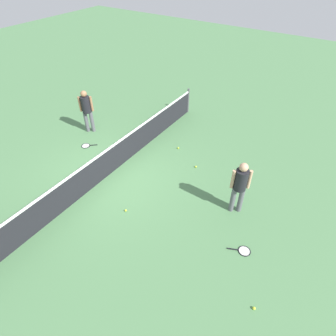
{
  "coord_description": "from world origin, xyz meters",
  "views": [
    {
      "loc": [
        -4.81,
        -5.47,
        6.11
      ],
      "look_at": [
        0.39,
        -2.02,
        0.9
      ],
      "focal_mm": 30.3,
      "sensor_mm": 36.0,
      "label": 1
    }
  ],
  "objects_px": {
    "player_far_side": "(87,108)",
    "tennis_ball_baseline": "(254,308)",
    "tennis_ball_stray_left": "(196,167)",
    "player_near_side": "(240,184)",
    "tennis_racket_near_player": "(243,251)",
    "tennis_ball_near_player": "(126,210)",
    "tennis_ball_by_net": "(178,148)",
    "tennis_racket_far_player": "(86,146)"
  },
  "relations": [
    {
      "from": "tennis_ball_by_net",
      "to": "player_far_side",
      "type": "bearing_deg",
      "value": 104.14
    },
    {
      "from": "player_near_side",
      "to": "tennis_ball_stray_left",
      "type": "distance_m",
      "value": 2.34
    },
    {
      "from": "player_near_side",
      "to": "tennis_racket_near_player",
      "type": "distance_m",
      "value": 1.69
    },
    {
      "from": "player_near_side",
      "to": "tennis_ball_by_net",
      "type": "xyz_separation_m",
      "value": [
        1.64,
        2.91,
        -0.98
      ]
    },
    {
      "from": "tennis_racket_far_player",
      "to": "tennis_ball_by_net",
      "type": "xyz_separation_m",
      "value": [
        1.74,
        -2.94,
        0.02
      ]
    },
    {
      "from": "tennis_ball_by_net",
      "to": "tennis_ball_stray_left",
      "type": "distance_m",
      "value": 1.21
    },
    {
      "from": "tennis_ball_near_player",
      "to": "tennis_ball_by_net",
      "type": "distance_m",
      "value": 3.41
    },
    {
      "from": "player_far_side",
      "to": "tennis_ball_baseline",
      "type": "xyz_separation_m",
      "value": [
        -3.1,
        -7.91,
        -0.98
      ]
    },
    {
      "from": "tennis_racket_far_player",
      "to": "tennis_ball_near_player",
      "type": "height_order",
      "value": "tennis_ball_near_player"
    },
    {
      "from": "player_far_side",
      "to": "tennis_ball_stray_left",
      "type": "relative_size",
      "value": 25.76
    },
    {
      "from": "player_near_side",
      "to": "tennis_racket_far_player",
      "type": "relative_size",
      "value": 3.1
    },
    {
      "from": "tennis_ball_near_player",
      "to": "tennis_ball_baseline",
      "type": "height_order",
      "value": "same"
    },
    {
      "from": "tennis_racket_near_player",
      "to": "tennis_ball_baseline",
      "type": "bearing_deg",
      "value": -149.07
    },
    {
      "from": "tennis_ball_near_player",
      "to": "tennis_ball_by_net",
      "type": "xyz_separation_m",
      "value": [
        3.39,
        0.36,
        0.0
      ]
    },
    {
      "from": "player_near_side",
      "to": "tennis_ball_near_player",
      "type": "height_order",
      "value": "player_near_side"
    },
    {
      "from": "tennis_ball_stray_left",
      "to": "player_far_side",
      "type": "bearing_deg",
      "value": 93.86
    },
    {
      "from": "player_near_side",
      "to": "tennis_ball_stray_left",
      "type": "xyz_separation_m",
      "value": [
        1.06,
        1.85,
        -0.98
      ]
    },
    {
      "from": "player_far_side",
      "to": "tennis_ball_by_net",
      "type": "bearing_deg",
      "value": -75.86
    },
    {
      "from": "player_near_side",
      "to": "player_far_side",
      "type": "height_order",
      "value": "same"
    },
    {
      "from": "player_far_side",
      "to": "tennis_ball_baseline",
      "type": "distance_m",
      "value": 8.55
    },
    {
      "from": "tennis_racket_near_player",
      "to": "tennis_ball_baseline",
      "type": "xyz_separation_m",
      "value": [
        -1.21,
        -0.73,
        0.02
      ]
    },
    {
      "from": "tennis_racket_far_player",
      "to": "tennis_ball_stray_left",
      "type": "relative_size",
      "value": 8.3
    },
    {
      "from": "player_far_side",
      "to": "tennis_racket_far_player",
      "type": "height_order",
      "value": "player_far_side"
    },
    {
      "from": "tennis_racket_near_player",
      "to": "tennis_ball_near_player",
      "type": "xyz_separation_m",
      "value": [
        -0.6,
        3.29,
        0.02
      ]
    },
    {
      "from": "tennis_racket_far_player",
      "to": "tennis_ball_baseline",
      "type": "xyz_separation_m",
      "value": [
        -2.26,
        -7.3,
        0.02
      ]
    },
    {
      "from": "tennis_ball_near_player",
      "to": "tennis_ball_stray_left",
      "type": "bearing_deg",
      "value": -14.1
    },
    {
      "from": "player_near_side",
      "to": "tennis_ball_baseline",
      "type": "height_order",
      "value": "player_near_side"
    },
    {
      "from": "tennis_racket_near_player",
      "to": "tennis_ball_near_player",
      "type": "bearing_deg",
      "value": 100.42
    },
    {
      "from": "player_far_side",
      "to": "tennis_racket_far_player",
      "type": "xyz_separation_m",
      "value": [
        -0.84,
        -0.61,
        -1.0
      ]
    },
    {
      "from": "player_far_side",
      "to": "tennis_ball_by_net",
      "type": "distance_m",
      "value": 3.78
    },
    {
      "from": "player_near_side",
      "to": "tennis_ball_near_player",
      "type": "xyz_separation_m",
      "value": [
        -1.75,
        2.56,
        -0.98
      ]
    },
    {
      "from": "tennis_ball_baseline",
      "to": "player_far_side",
      "type": "bearing_deg",
      "value": 68.58
    },
    {
      "from": "tennis_racket_near_player",
      "to": "tennis_ball_by_net",
      "type": "relative_size",
      "value": 9.14
    },
    {
      "from": "tennis_ball_near_player",
      "to": "tennis_ball_by_net",
      "type": "relative_size",
      "value": 1.0
    },
    {
      "from": "tennis_ball_by_net",
      "to": "tennis_racket_far_player",
      "type": "bearing_deg",
      "value": 120.6
    },
    {
      "from": "tennis_ball_stray_left",
      "to": "tennis_ball_by_net",
      "type": "bearing_deg",
      "value": 61.25
    },
    {
      "from": "tennis_ball_by_net",
      "to": "tennis_ball_baseline",
      "type": "xyz_separation_m",
      "value": [
        -4.0,
        -4.37,
        0.0
      ]
    },
    {
      "from": "tennis_racket_far_player",
      "to": "tennis_ball_near_player",
      "type": "distance_m",
      "value": 3.68
    },
    {
      "from": "tennis_ball_stray_left",
      "to": "player_near_side",
      "type": "bearing_deg",
      "value": -119.71
    },
    {
      "from": "player_far_side",
      "to": "player_near_side",
      "type": "bearing_deg",
      "value": -96.58
    },
    {
      "from": "player_near_side",
      "to": "tennis_ball_by_net",
      "type": "height_order",
      "value": "player_near_side"
    },
    {
      "from": "player_far_side",
      "to": "tennis_ball_near_player",
      "type": "distance_m",
      "value": 4.73
    }
  ]
}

